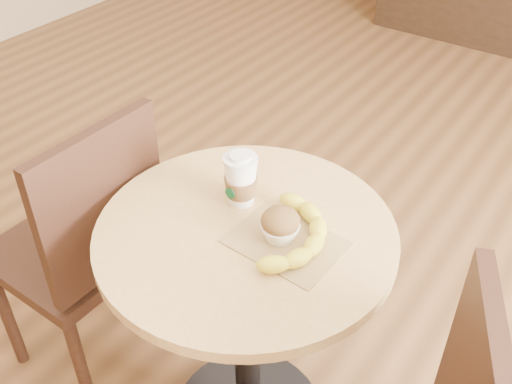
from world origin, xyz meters
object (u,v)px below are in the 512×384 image
muffin (280,225)px  banana (291,235)px  chair_left (85,246)px  cafe_table (247,296)px  coffee_cup (241,181)px

muffin → banana: size_ratio=0.32×
chair_left → banana: (0.60, 0.11, 0.27)m
cafe_table → banana: banana is taller
coffee_cup → muffin: 0.16m
cafe_table → banana: (0.11, 0.02, 0.24)m
cafe_table → muffin: muffin is taller
cafe_table → coffee_cup: bearing=132.2°
chair_left → muffin: size_ratio=10.48×
coffee_cup → muffin: coffee_cup is taller
coffee_cup → cafe_table: bearing=-44.0°
coffee_cup → banana: bearing=-13.3°
cafe_table → coffee_cup: size_ratio=5.59×
banana → muffin: bearing=177.1°
coffee_cup → banana: coffee_cup is taller
cafe_table → chair_left: size_ratio=0.82×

